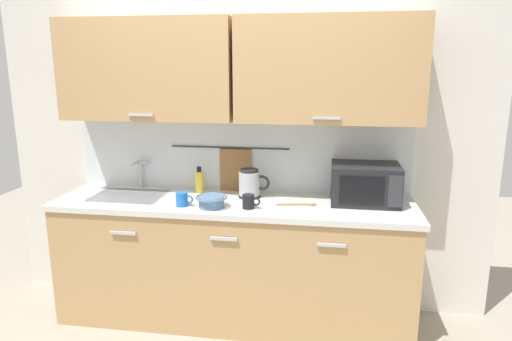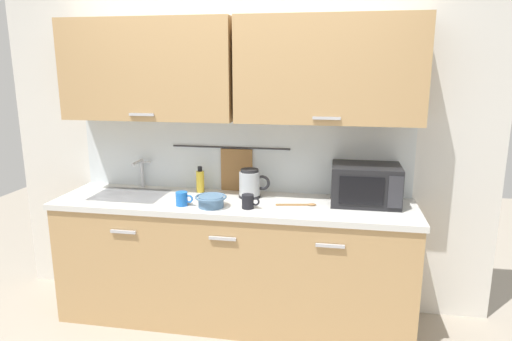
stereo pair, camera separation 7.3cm
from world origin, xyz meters
name	(u,v)px [view 1 (the left image)]	position (x,y,z in m)	size (l,w,h in m)	color
ground	(226,340)	(0.00, 0.00, 0.00)	(8.00, 8.00, 0.00)	#9E9384
counter_unit	(232,260)	(-0.01, 0.30, 0.46)	(2.53, 0.64, 0.90)	tan
back_wall_assembly	(239,109)	(0.00, 0.53, 1.52)	(3.70, 0.41, 2.50)	silver
sink_faucet	(139,170)	(-0.78, 0.53, 1.04)	(0.09, 0.17, 0.22)	#B2B5BA
microwave	(365,184)	(0.91, 0.41, 1.04)	(0.46, 0.35, 0.27)	black
electric_kettle	(250,184)	(0.10, 0.42, 1.00)	(0.23, 0.16, 0.21)	black
dish_soap_bottle	(199,181)	(-0.30, 0.49, 0.99)	(0.06, 0.06, 0.20)	yellow
mug_near_sink	(182,199)	(-0.32, 0.14, 0.95)	(0.12, 0.08, 0.09)	blue
mixing_bowl	(211,201)	(-0.11, 0.14, 0.94)	(0.21, 0.21, 0.08)	#4C7093
mug_by_kettle	(249,202)	(0.14, 0.15, 0.95)	(0.12, 0.08, 0.09)	black
wooden_spoon	(301,204)	(0.48, 0.28, 0.91)	(0.28, 0.08, 0.01)	#9E7042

